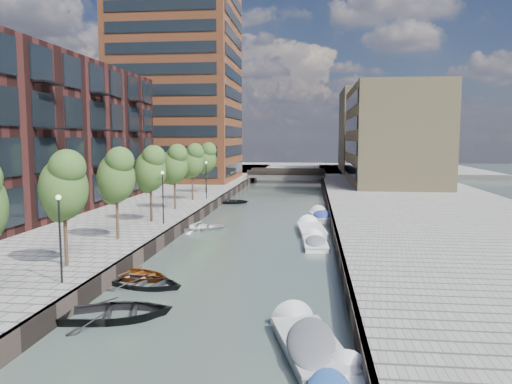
% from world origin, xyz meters
% --- Properties ---
extents(water, '(300.00, 300.00, 0.00)m').
position_xyz_m(water, '(0.00, 40.00, 0.00)').
color(water, '#38473F').
rests_on(water, ground).
extents(quay_right, '(20.00, 140.00, 1.00)m').
position_xyz_m(quay_right, '(16.00, 40.00, 0.50)').
color(quay_right, gray).
rests_on(quay_right, ground).
extents(quay_wall_left, '(0.25, 140.00, 1.00)m').
position_xyz_m(quay_wall_left, '(-6.10, 40.00, 0.50)').
color(quay_wall_left, '#332823').
rests_on(quay_wall_left, ground).
extents(quay_wall_right, '(0.25, 140.00, 1.00)m').
position_xyz_m(quay_wall_right, '(6.10, 40.00, 0.50)').
color(quay_wall_right, '#332823').
rests_on(quay_wall_right, ground).
extents(far_closure, '(80.00, 40.00, 1.00)m').
position_xyz_m(far_closure, '(0.00, 100.00, 0.50)').
color(far_closure, gray).
rests_on(far_closure, ground).
extents(apartment_block, '(8.00, 38.00, 14.00)m').
position_xyz_m(apartment_block, '(-20.00, 30.00, 8.00)').
color(apartment_block, black).
rests_on(apartment_block, quay_left).
extents(tower, '(18.00, 18.00, 30.00)m').
position_xyz_m(tower, '(-17.00, 65.00, 16.00)').
color(tower, '#984F2C').
rests_on(tower, quay_left).
extents(tan_block_near, '(12.00, 25.00, 14.00)m').
position_xyz_m(tan_block_near, '(16.00, 62.00, 8.00)').
color(tan_block_near, '#99895E').
rests_on(tan_block_near, quay_right).
extents(tan_block_far, '(12.00, 20.00, 16.00)m').
position_xyz_m(tan_block_far, '(16.00, 88.00, 9.00)').
color(tan_block_far, '#99895E').
rests_on(tan_block_far, quay_right).
extents(bridge, '(13.00, 6.00, 1.30)m').
position_xyz_m(bridge, '(0.00, 72.00, 1.39)').
color(bridge, gray).
rests_on(bridge, ground).
extents(tree_1, '(2.50, 2.50, 5.95)m').
position_xyz_m(tree_1, '(-8.50, 11.00, 5.31)').
color(tree_1, '#382619').
rests_on(tree_1, quay_left).
extents(tree_2, '(2.50, 2.50, 5.95)m').
position_xyz_m(tree_2, '(-8.50, 18.00, 5.31)').
color(tree_2, '#382619').
rests_on(tree_2, quay_left).
extents(tree_3, '(2.50, 2.50, 5.95)m').
position_xyz_m(tree_3, '(-8.50, 25.00, 5.31)').
color(tree_3, '#382619').
rests_on(tree_3, quay_left).
extents(tree_4, '(2.50, 2.50, 5.95)m').
position_xyz_m(tree_4, '(-8.50, 32.00, 5.31)').
color(tree_4, '#382619').
rests_on(tree_4, quay_left).
extents(tree_5, '(2.50, 2.50, 5.95)m').
position_xyz_m(tree_5, '(-8.50, 39.00, 5.31)').
color(tree_5, '#382619').
rests_on(tree_5, quay_left).
extents(tree_6, '(2.50, 2.50, 5.95)m').
position_xyz_m(tree_6, '(-8.50, 46.00, 5.31)').
color(tree_6, '#382619').
rests_on(tree_6, quay_left).
extents(lamp_0, '(0.24, 0.24, 4.12)m').
position_xyz_m(lamp_0, '(-7.20, 8.00, 3.51)').
color(lamp_0, black).
rests_on(lamp_0, quay_left).
extents(lamp_1, '(0.24, 0.24, 4.12)m').
position_xyz_m(lamp_1, '(-7.20, 24.00, 3.51)').
color(lamp_1, black).
rests_on(lamp_1, quay_left).
extents(lamp_2, '(0.24, 0.24, 4.12)m').
position_xyz_m(lamp_2, '(-7.20, 40.00, 3.51)').
color(lamp_2, black).
rests_on(lamp_2, quay_left).
extents(sloop_0, '(4.89, 4.03, 0.88)m').
position_xyz_m(sloop_0, '(-4.22, 11.00, 0.00)').
color(sloop_0, black).
rests_on(sloop_0, ground).
extents(sloop_1, '(5.73, 4.78, 1.02)m').
position_xyz_m(sloop_1, '(-4.01, 6.38, 0.00)').
color(sloop_1, black).
rests_on(sloop_1, ground).
extents(sloop_2, '(4.89, 4.16, 0.86)m').
position_xyz_m(sloop_2, '(-5.22, 12.36, 0.00)').
color(sloop_2, '#7D340D').
rests_on(sloop_2, ground).
extents(sloop_3, '(5.36, 4.66, 0.93)m').
position_xyz_m(sloop_3, '(-4.83, 26.89, 0.00)').
color(sloop_3, white).
rests_on(sloop_3, ground).
extents(sloop_4, '(4.66, 3.45, 0.93)m').
position_xyz_m(sloop_4, '(-5.31, 44.04, 0.00)').
color(sloop_4, black).
rests_on(sloop_4, ground).
extents(motorboat_1, '(3.28, 5.86, 1.85)m').
position_xyz_m(motorboat_1, '(4.21, 4.27, 0.23)').
color(motorboat_1, '#B0AFAE').
rests_on(motorboat_1, ground).
extents(motorboat_2, '(2.52, 5.85, 1.89)m').
position_xyz_m(motorboat_2, '(4.26, 27.37, 0.11)').
color(motorboat_2, white).
rests_on(motorboat_2, ground).
extents(motorboat_3, '(2.50, 5.61, 1.81)m').
position_xyz_m(motorboat_3, '(5.26, 33.86, 0.22)').
color(motorboat_3, '#B3B4B1').
rests_on(motorboat_3, ground).
extents(motorboat_4, '(1.81, 4.69, 1.54)m').
position_xyz_m(motorboat_4, '(4.61, 21.96, 0.19)').
color(motorboat_4, white).
rests_on(motorboat_4, ground).
extents(car, '(1.40, 3.40, 1.16)m').
position_xyz_m(car, '(11.19, 59.80, 1.58)').
color(car, '#B3B7B8').
rests_on(car, quay_right).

